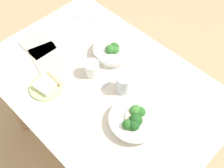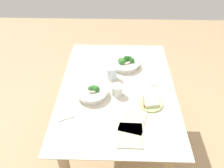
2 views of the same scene
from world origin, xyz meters
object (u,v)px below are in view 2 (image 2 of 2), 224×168
Objects in this scene: bread_side_plate at (149,102)px; table_knife_left at (72,133)px; broccoli_bowl_near at (91,92)px; water_glass_center at (117,90)px; water_glass_side at (111,73)px; fork_by_far_bowl at (152,85)px; fork_by_near_bowl at (65,119)px; napkin_folded_lower at (132,121)px; table_knife_right at (119,85)px; napkin_folded_upper at (129,135)px; broccoli_bowl_far at (125,63)px.

table_knife_left is (0.27, -0.50, -0.01)m from bread_side_plate.
broccoli_bowl_near is 0.18m from water_glass_center.
fork_by_far_bowl is (0.08, 0.32, -0.05)m from water_glass_side.
fork_by_far_bowl is at bearing -173.42° from fork_by_near_bowl.
napkin_folded_lower is (0.24, 0.28, -0.03)m from broccoli_bowl_near.
fork_by_far_bowl is at bearing 75.95° from water_glass_side.
table_knife_right is at bearing 122.10° from broccoli_bowl_near.
fork_by_near_bowl is 0.55× the size of napkin_folded_upper.
broccoli_bowl_near is 1.34× the size of bread_side_plate.
broccoli_bowl_far reaches higher than broccoli_bowl_near.
broccoli_bowl_near is 0.47m from fork_by_far_bowl.
water_glass_center is at bearing -167.22° from fork_by_near_bowl.
broccoli_bowl_far is 0.27m from table_knife_right.
table_knife_left is (0.37, -0.27, -0.04)m from water_glass_center.
broccoli_bowl_far reaches higher than table_knife_left.
napkin_folded_upper is at bearing -27.48° from bread_side_plate.
broccoli_bowl_far reaches higher than table_knife_right.
napkin_folded_upper is at bearing -10.35° from napkin_folded_lower.
water_glass_side is 0.54× the size of table_knife_left.
broccoli_bowl_far is 2.50× the size of water_glass_side.
broccoli_bowl_near is at bearing -32.55° from broccoli_bowl_far.
napkin_folded_lower is at bearing -102.76° from table_knife_left.
broccoli_bowl_near is at bearing -33.22° from water_glass_side.
water_glass_side is 0.48m from napkin_folded_lower.
fork_by_far_bowl is 0.26m from table_knife_right.
broccoli_bowl_far reaches higher than bread_side_plate.
fork_by_far_bowl is 0.95× the size of fork_by_near_bowl.
broccoli_bowl_near is at bearing -42.78° from table_knife_left.
napkin_folded_upper is (0.28, -0.15, -0.01)m from bread_side_plate.
napkin_folded_upper reaches higher than table_knife_left.
bread_side_plate is 0.57m from table_knife_left.
bread_side_plate is 0.25m from water_glass_center.
napkin_folded_upper is (0.36, 0.26, -0.03)m from broccoli_bowl_near.
water_glass_center is at bearing -9.66° from broccoli_bowl_far.
table_knife_left is at bearing 93.58° from fork_by_near_bowl.
fork_by_far_bowl is at bearing 158.96° from napkin_folded_upper.
fork_by_near_bowl is at bearing -32.26° from broccoli_bowl_far.
broccoli_bowl_near reaches higher than table_knife_right.
water_glass_side is (-0.19, -0.05, 0.01)m from water_glass_center.
bread_side_plate is at bearing 67.43° from water_glass_center.
water_glass_center is 0.42m from fork_by_near_bowl.
fork_by_far_bowl is 0.55× the size of table_knife_left.
broccoli_bowl_near is 1.09× the size of napkin_folded_lower.
table_knife_left is at bearing -91.43° from napkin_folded_upper.
bread_side_plate is 1.66× the size of fork_by_near_bowl.
water_glass_side is 0.48× the size of table_knife_right.
table_knife_left is at bearing 51.60° from fork_by_far_bowl.
table_knife_left is 0.39m from napkin_folded_lower.
broccoli_bowl_far is 0.63m from napkin_folded_lower.
water_glass_center reaches higher than table_knife_left.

